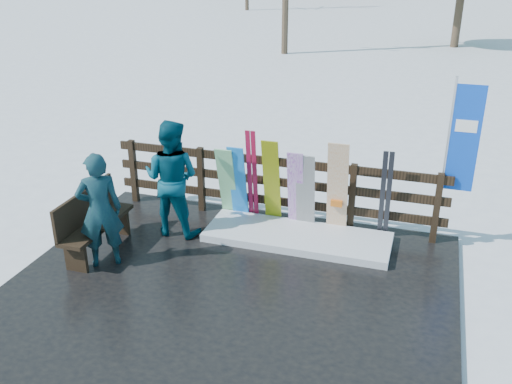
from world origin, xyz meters
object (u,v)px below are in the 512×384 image
(snowboard_4, at_px, (305,193))
(snowboard_2, at_px, (272,183))
(snowboard_3, at_px, (296,191))
(rental_flag, at_px, (460,145))
(snowboard_0, at_px, (238,184))
(person_back, at_px, (172,178))
(snowboard_5, at_px, (337,189))
(snowboard_1, at_px, (227,184))
(person_front, at_px, (100,210))
(bench, at_px, (92,220))

(snowboard_4, bearing_deg, snowboard_2, 180.00)
(snowboard_3, xyz_separation_m, rental_flag, (2.37, 0.27, 0.93))
(snowboard_0, relative_size, snowboard_3, 1.00)
(rental_flag, height_order, person_back, rental_flag)
(snowboard_0, xyz_separation_m, snowboard_4, (1.13, -0.00, -0.01))
(snowboard_2, bearing_deg, snowboard_5, 0.00)
(snowboard_1, relative_size, snowboard_5, 0.84)
(snowboard_2, bearing_deg, snowboard_4, 0.00)
(rental_flag, distance_m, person_front, 5.27)
(snowboard_1, height_order, snowboard_5, snowboard_5)
(snowboard_1, xyz_separation_m, snowboard_2, (0.77, 0.00, 0.11))
(snowboard_2, bearing_deg, snowboard_3, 0.00)
(snowboard_5, bearing_deg, snowboard_1, -180.00)
(rental_flag, bearing_deg, person_back, -167.26)
(bench, height_order, snowboard_4, snowboard_4)
(snowboard_1, bearing_deg, rental_flag, 4.37)
(snowboard_3, height_order, rental_flag, rental_flag)
(snowboard_2, height_order, snowboard_4, snowboard_2)
(snowboard_5, xyz_separation_m, person_front, (-3.04, -1.90, 0.06))
(person_back, bearing_deg, person_front, 66.69)
(snowboard_2, distance_m, snowboard_3, 0.41)
(snowboard_1, distance_m, person_front, 2.26)
(bench, relative_size, snowboard_3, 1.09)
(snowboard_0, bearing_deg, snowboard_3, 0.00)
(snowboard_3, xyz_separation_m, snowboard_5, (0.67, 0.00, 0.11))
(snowboard_1, height_order, snowboard_4, snowboard_4)
(snowboard_4, bearing_deg, snowboard_1, 180.00)
(snowboard_1, distance_m, person_back, 1.00)
(bench, bearing_deg, snowboard_4, 29.14)
(snowboard_0, xyz_separation_m, snowboard_3, (0.97, 0.00, 0.00))
(snowboard_2, bearing_deg, snowboard_0, 180.00)
(bench, bearing_deg, person_front, -39.88)
(snowboard_4, height_order, person_back, person_back)
(bench, height_order, rental_flag, rental_flag)
(snowboard_0, bearing_deg, rental_flag, 4.62)
(bench, bearing_deg, rental_flag, 20.24)
(snowboard_1, xyz_separation_m, snowboard_3, (1.16, 0.00, 0.02))
(bench, xyz_separation_m, snowboard_1, (1.56, 1.61, 0.14))
(bench, bearing_deg, snowboard_1, 45.85)
(bench, xyz_separation_m, snowboard_0, (1.75, 1.61, 0.16))
(rental_flag, bearing_deg, snowboard_3, -173.50)
(snowboard_1, relative_size, snowboard_4, 1.01)
(snowboard_3, bearing_deg, snowboard_5, 0.00)
(bench, bearing_deg, snowboard_5, 25.37)
(bench, height_order, snowboard_3, snowboard_3)
(bench, xyz_separation_m, person_front, (0.35, -0.29, 0.34))
(snowboard_3, distance_m, snowboard_4, 0.16)
(snowboard_0, xyz_separation_m, snowboard_5, (1.64, 0.00, 0.11))
(bench, relative_size, snowboard_1, 1.11)
(snowboard_0, distance_m, rental_flag, 3.48)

